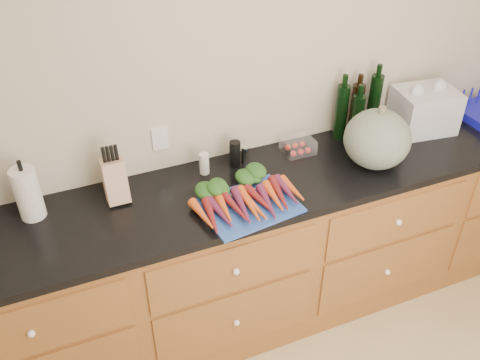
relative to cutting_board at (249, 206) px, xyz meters
name	(u,v)px	position (x,y,z in m)	size (l,w,h in m)	color
wall_back	(269,82)	(0.32, 0.48, 0.35)	(4.10, 0.05, 2.60)	beige
cabinets	(289,245)	(0.32, 0.16, -0.49)	(3.60, 0.64, 0.90)	brown
countertop	(294,177)	(0.32, 0.16, -0.03)	(3.64, 0.62, 0.04)	black
cutting_board	(249,206)	(0.00, 0.00, 0.00)	(0.43, 0.33, 0.01)	#2950AD
carrots	(245,196)	(0.00, 0.04, 0.03)	(0.49, 0.34, 0.07)	#EE581C
squash	(377,139)	(0.74, 0.08, 0.15)	(0.34, 0.34, 0.30)	#586756
paper_towel	(28,194)	(-0.92, 0.32, 0.12)	(0.11, 0.11, 0.25)	white
knife_block	(115,181)	(-0.55, 0.30, 0.10)	(0.10, 0.10, 0.21)	tan
grinder_salt	(204,163)	(-0.09, 0.34, 0.05)	(0.05, 0.05, 0.11)	silver
grinder_pepper	(235,154)	(0.07, 0.34, 0.07)	(0.06, 0.06, 0.14)	black
canister_chrome	(245,155)	(0.13, 0.34, 0.04)	(0.04, 0.04, 0.10)	silver
tomato_box	(298,146)	(0.43, 0.33, 0.03)	(0.16, 0.13, 0.08)	white
bottles	(357,111)	(0.81, 0.37, 0.15)	(0.28, 0.14, 0.33)	black
grocery_bag	(424,110)	(1.19, 0.28, 0.11)	(0.32, 0.26, 0.24)	silver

